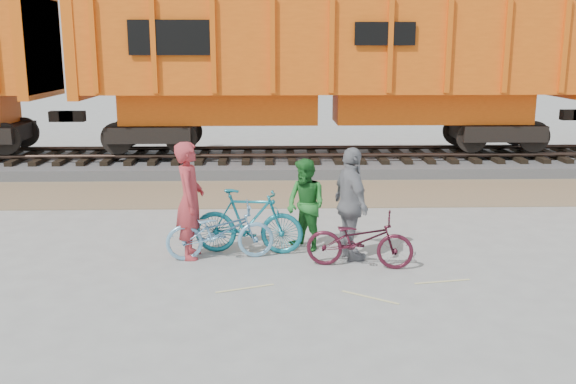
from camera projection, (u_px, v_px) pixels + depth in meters
name	position (u px, v px, depth m)	size (l,w,h in m)	color
ground	(309.00, 270.00, 10.30)	(120.00, 120.00, 0.00)	#9E9E99
gravel_strip	(296.00, 193.00, 15.66)	(120.00, 3.00, 0.02)	#887154
ballast_bed	(291.00, 162.00, 19.04)	(120.00, 4.00, 0.30)	slate
track	(291.00, 152.00, 18.97)	(120.00, 2.60, 0.24)	black
hopper_car_center	(326.00, 65.00, 18.44)	(14.00, 3.13, 4.65)	black
bicycle_blue	(220.00, 231.00, 10.76)	(0.63, 1.81, 0.95)	#74ACD3
bicycle_teal	(248.00, 221.00, 11.02)	(0.53, 1.89, 1.14)	#156F80
bicycle_maroon	(360.00, 240.00, 10.35)	(0.60, 1.72, 0.91)	#451322
person_solo	(190.00, 200.00, 10.73)	(0.72, 0.47, 1.98)	#AC3238
person_man	(306.00, 205.00, 11.19)	(0.78, 0.61, 1.61)	#25762B
person_woman	(351.00, 204.00, 10.63)	(1.12, 0.46, 1.91)	gray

